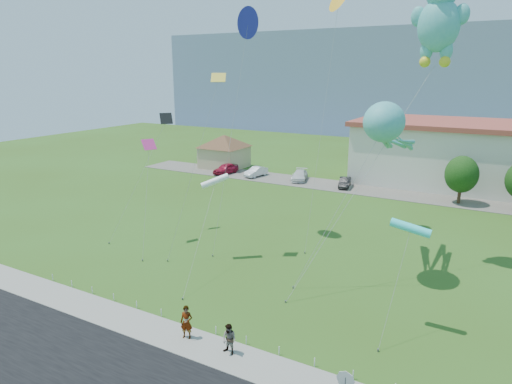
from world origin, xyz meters
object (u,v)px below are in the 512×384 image
parked_car_black (345,182)px  octopus_kite (387,130)px  pavilion (224,148)px  parked_car_red (226,169)px  parked_car_white (300,175)px  teddy_bear_kite (439,18)px  parked_car_silver (256,172)px  stop_sign (345,384)px  pedestrian_left (186,322)px  pedestrian_right (229,339)px

parked_car_black → octopus_kite: bearing=-79.0°
pavilion → parked_car_red: size_ratio=2.10×
parked_car_white → teddy_bear_kite: 32.53m
parked_car_silver → parked_car_black: (13.02, 0.06, -0.04)m
stop_sign → parked_car_black: (-13.09, 39.05, -1.19)m
pedestrian_left → parked_car_black: (-3.47, 37.33, -0.38)m
parked_car_silver → octopus_kite: bearing=-35.8°
parked_car_silver → stop_sign: bearing=-47.4°
parked_car_red → parked_car_white: size_ratio=0.95×
parked_car_white → parked_car_black: 6.64m
pavilion → pedestrian_left: (23.88, -40.49, -1.97)m
pedestrian_left → pavilion: bearing=103.5°
stop_sign → pedestrian_left: (-9.62, 1.72, -0.81)m
teddy_bear_kite → parked_car_black: bearing=122.8°
pedestrian_left → parked_car_black: pedestrian_left is taller
parked_car_red → parked_car_silver: 4.68m
stop_sign → teddy_bear_kite: bearing=91.9°
parked_car_black → teddy_bear_kite: size_ratio=0.18×
parked_car_white → pedestrian_left: bearing=-91.2°
pedestrian_left → parked_car_silver: size_ratio=0.48×
pedestrian_left → teddy_bear_kite: bearing=46.5°
parked_car_red → octopus_kite: 37.05m
parked_car_red → parked_car_black: size_ratio=1.16×
pedestrian_right → parked_car_red: 43.83m
pedestrian_right → pedestrian_left: bearing=-176.1°
parked_car_white → stop_sign: bearing=-79.7°
octopus_kite → parked_car_silver: bearing=135.4°
parked_car_white → parked_car_black: (6.60, -0.65, -0.04)m
pavilion → teddy_bear_kite: teddy_bear_kite is taller
parked_car_silver → parked_car_red: bearing=-162.8°
parked_car_red → stop_sign: bearing=-45.1°
parked_car_red → pedestrian_left: bearing=-53.8°
pavilion → pedestrian_left: pavilion is taller
pedestrian_right → octopus_kite: 17.73m
pavilion → teddy_bear_kite: size_ratio=0.44×
parked_car_white → teddy_bear_kite: bearing=-62.4°
pedestrian_left → octopus_kite: octopus_kite is taller
pedestrian_left → pedestrian_right: (2.86, -0.10, -0.12)m
pedestrian_right → octopus_kite: octopus_kite is taller
parked_car_white → octopus_kite: 30.71m
teddy_bear_kite → stop_sign: bearing=-88.1°
stop_sign → parked_car_black: bearing=108.5°
parked_car_red → teddy_bear_kite: teddy_bear_kite is taller
stop_sign → octopus_kite: size_ratio=0.20×
octopus_kite → teddy_bear_kite: 8.66m
parked_car_white → parked_car_silver: bearing=170.3°
pedestrian_right → parked_car_red: size_ratio=0.38×
pedestrian_left → octopus_kite: (6.84, 14.28, 9.45)m
octopus_kite → pedestrian_left: bearing=-115.6°
pedestrian_left → parked_car_black: size_ratio=0.51×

